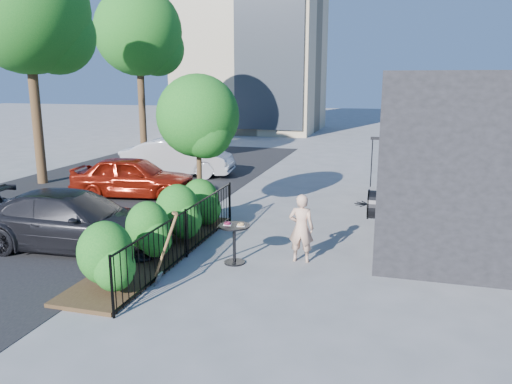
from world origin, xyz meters
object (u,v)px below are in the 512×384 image
(patio_tree, at_px, (200,121))
(cafe_table, at_px, (234,237))
(street_tree_near, at_px, (28,19))
(shovel, at_px, (164,253))
(car_red, at_px, (134,177))
(car_silver, at_px, (178,158))
(street_tree_far, at_px, (139,37))
(car_darkgrey, at_px, (74,220))
(woman, at_px, (301,228))

(patio_tree, distance_m, cafe_table, 4.02)
(street_tree_near, height_order, shovel, street_tree_near)
(car_red, distance_m, car_silver, 3.96)
(street_tree_far, distance_m, car_darkgrey, 16.07)
(patio_tree, bearing_deg, car_red, 146.99)
(street_tree_far, xyz_separation_m, cafe_table, (9.57, -14.02, -5.33))
(street_tree_far, distance_m, shovel, 18.54)
(street_tree_far, height_order, car_darkgrey, street_tree_far)
(street_tree_near, xyz_separation_m, car_red, (4.44, -1.08, -5.23))
(street_tree_far, xyz_separation_m, woman, (10.91, -13.52, -5.17))
(car_darkgrey, bearing_deg, cafe_table, -94.08)
(cafe_table, xyz_separation_m, shovel, (-0.89, -1.50, 0.08))
(cafe_table, distance_m, car_silver, 10.36)
(car_red, bearing_deg, patio_tree, -130.89)
(street_tree_far, height_order, car_red, street_tree_far)
(street_tree_near, xyz_separation_m, car_silver, (4.24, 2.87, -5.18))
(patio_tree, relative_size, cafe_table, 4.38)
(woman, relative_size, car_red, 0.37)
(cafe_table, height_order, car_darkgrey, car_darkgrey)
(street_tree_near, relative_size, street_tree_far, 1.00)
(patio_tree, bearing_deg, woman, -35.88)
(car_red, xyz_separation_m, car_silver, (-0.20, 3.95, 0.05))
(street_tree_near, bearing_deg, woman, -26.84)
(shovel, xyz_separation_m, car_silver, (-4.43, 10.39, 0.08))
(street_tree_far, relative_size, car_darkgrey, 1.80)
(patio_tree, xyz_separation_m, car_red, (-3.26, 2.12, -2.07))
(woman, relative_size, shovel, 0.98)
(patio_tree, bearing_deg, shovel, -77.25)
(patio_tree, xyz_separation_m, street_tree_far, (-7.70, 11.20, 3.15))
(patio_tree, height_order, street_tree_far, street_tree_far)
(street_tree_far, height_order, shovel, street_tree_far)
(street_tree_near, xyz_separation_m, car_darkgrey, (5.70, -6.08, -5.25))
(patio_tree, height_order, shovel, patio_tree)
(woman, xyz_separation_m, car_red, (-6.46, 4.44, -0.06))
(woman, bearing_deg, car_darkgrey, 5.16)
(street_tree_far, bearing_deg, shovel, -60.79)
(street_tree_far, height_order, woman, street_tree_far)
(woman, xyz_separation_m, car_silver, (-6.66, 8.39, -0.00))
(street_tree_near, relative_size, car_red, 2.05)
(shovel, relative_size, car_silver, 0.34)
(car_red, bearing_deg, cafe_table, -141.81)
(car_silver, bearing_deg, woman, -148.67)
(patio_tree, distance_m, street_tree_near, 8.92)
(cafe_table, xyz_separation_m, car_silver, (-5.32, 8.89, 0.16))
(street_tree_far, bearing_deg, car_silver, -50.40)
(cafe_table, bearing_deg, woman, 20.44)
(street_tree_near, bearing_deg, cafe_table, -32.18)
(street_tree_far, distance_m, woman, 18.12)
(shovel, bearing_deg, street_tree_near, 139.09)
(woman, bearing_deg, shovel, 40.89)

